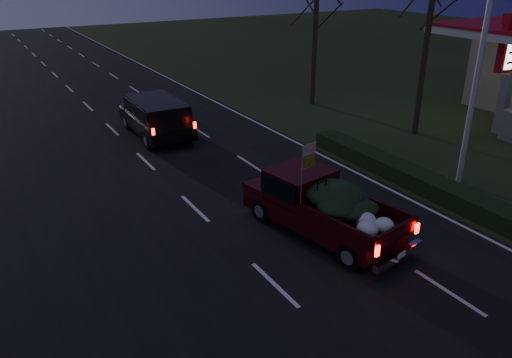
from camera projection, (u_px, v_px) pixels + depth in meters
ground at (275, 285)px, 12.84m from camera, size 120.00×120.00×0.00m
road_asphalt at (275, 285)px, 12.84m from camera, size 14.00×120.00×0.02m
hedge_row at (407, 175)px, 18.72m from camera, size 1.00×10.00×0.60m
light_pole at (485, 32)px, 16.64m from camera, size 0.50×0.90×9.16m
bare_tree_far at (316, 10)px, 27.14m from camera, size 3.60×3.60×7.00m
pickup_truck at (322, 202)px, 14.95m from camera, size 2.85×5.42×2.70m
lead_suv at (156, 114)px, 23.32m from camera, size 2.21×5.09×1.45m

